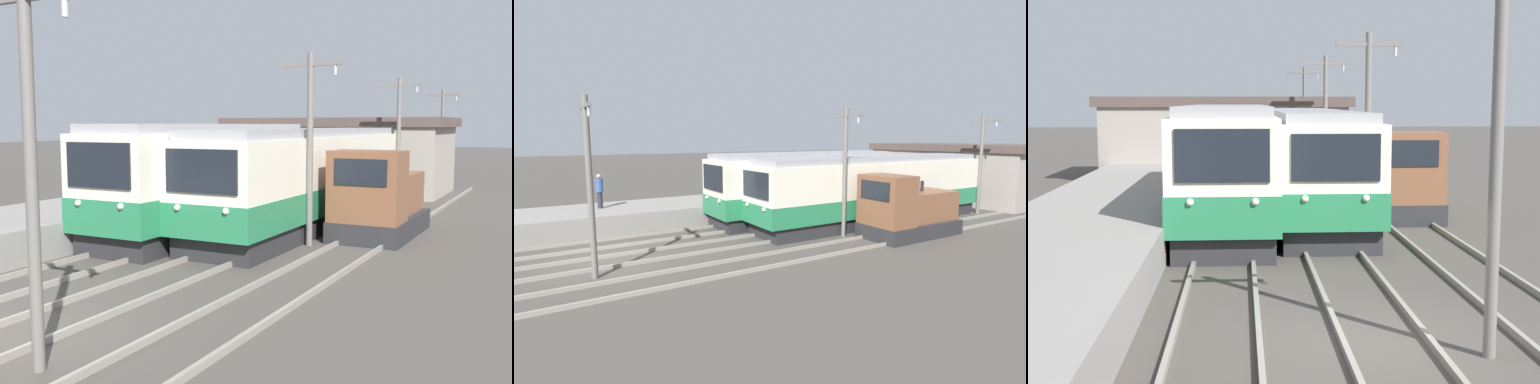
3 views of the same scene
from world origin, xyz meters
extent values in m
plane|color=#47423D|center=(0.00, 0.00, 0.00)|extent=(200.00, 200.00, 0.00)
cube|color=gray|center=(-3.32, 0.00, 0.07)|extent=(0.10, 60.00, 0.14)
cube|color=gray|center=(-1.88, 0.00, 0.07)|extent=(0.10, 60.00, 0.14)
cube|color=gray|center=(-0.52, 0.00, 0.07)|extent=(0.10, 60.00, 0.14)
cube|color=gray|center=(0.92, 0.00, 0.07)|extent=(0.10, 60.00, 0.14)
cube|color=gray|center=(2.48, 0.00, 0.07)|extent=(0.10, 60.00, 0.14)
cube|color=#28282B|center=(-2.60, 11.13, 0.35)|extent=(2.58, 10.92, 0.70)
cube|color=silver|center=(-2.60, 11.13, 2.14)|extent=(2.80, 11.37, 2.87)
cube|color=#267A4C|center=(-2.60, 11.13, 1.22)|extent=(2.84, 11.41, 1.03)
cube|color=black|center=(-2.60, 5.41, 2.71)|extent=(2.24, 0.06, 1.26)
sphere|color=silver|center=(-3.37, 5.40, 1.62)|extent=(0.18, 0.18, 0.18)
sphere|color=silver|center=(-1.83, 5.40, 1.62)|extent=(0.18, 0.18, 0.18)
cube|color=#939399|center=(-2.60, 11.13, 3.71)|extent=(2.46, 10.92, 0.28)
cube|color=#28282B|center=(0.20, 13.75, 0.35)|extent=(2.58, 14.31, 0.70)
cube|color=silver|center=(0.20, 13.75, 2.05)|extent=(2.80, 14.91, 2.70)
cube|color=#267A4C|center=(0.20, 13.75, 1.19)|extent=(2.84, 14.95, 0.97)
cube|color=black|center=(0.20, 6.27, 2.59)|extent=(2.24, 0.06, 1.19)
sphere|color=silver|center=(-0.57, 6.26, 1.56)|extent=(0.18, 0.18, 0.18)
sphere|color=silver|center=(0.97, 6.26, 1.56)|extent=(0.18, 0.18, 0.18)
cube|color=#939399|center=(0.20, 13.75, 3.54)|extent=(2.46, 14.31, 0.28)
cube|color=#28282B|center=(3.20, 13.12, 0.35)|extent=(2.40, 4.84, 0.70)
cube|color=brown|center=(3.20, 11.47, 1.85)|extent=(2.28, 1.55, 2.30)
cube|color=black|center=(3.20, 10.67, 2.36)|extent=(1.68, 0.04, 0.83)
cube|color=brown|center=(3.20, 13.89, 1.40)|extent=(1.92, 3.19, 1.40)
cylinder|color=black|center=(3.20, 13.89, 2.35)|extent=(0.16, 0.16, 0.50)
cylinder|color=slate|center=(1.70, -0.75, 3.01)|extent=(0.20, 0.20, 6.02)
cylinder|color=slate|center=(1.70, 10.24, 3.01)|extent=(0.20, 0.20, 6.02)
cube|color=slate|center=(1.70, 10.24, 5.67)|extent=(2.00, 0.12, 0.12)
cylinder|color=#B2B2B7|center=(2.50, 10.24, 5.47)|extent=(0.10, 0.10, 0.30)
cylinder|color=slate|center=(1.70, 21.22, 3.01)|extent=(0.20, 0.20, 6.02)
cube|color=slate|center=(1.70, 21.22, 5.67)|extent=(2.00, 0.12, 0.12)
cylinder|color=#B2B2B7|center=(2.50, 21.22, 5.47)|extent=(0.10, 0.10, 0.30)
cylinder|color=slate|center=(1.70, 32.21, 3.01)|extent=(0.20, 0.20, 6.02)
cube|color=slate|center=(1.70, 32.21, 5.67)|extent=(2.00, 0.12, 0.12)
cylinder|color=#B2B2B7|center=(2.50, 32.21, 5.47)|extent=(0.10, 0.10, 0.30)
cube|color=gray|center=(-2.95, 26.00, 1.85)|extent=(12.00, 6.00, 3.70)
cube|color=#51423D|center=(-2.95, 26.00, 3.95)|extent=(12.60, 6.30, 0.50)
camera|label=1|loc=(8.85, -7.14, 3.83)|focal=42.00mm
camera|label=2|loc=(15.74, -2.48, 4.69)|focal=28.00mm
camera|label=3|loc=(-2.16, -11.28, 3.98)|focal=50.00mm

